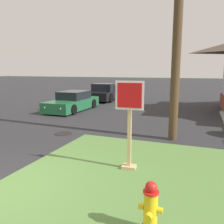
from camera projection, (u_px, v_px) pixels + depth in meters
name	position (u px, v px, depth m)	size (l,w,h in m)	color
ground_plane	(4.00, 192.00, 5.08)	(160.00, 160.00, 0.00)	#2B2B2D
grass_corner_patch	(125.00, 176.00, 5.73)	(5.28, 5.84, 0.08)	#567F3D
fire_hydrant	(150.00, 209.00, 3.64)	(0.38, 0.34, 0.85)	black
stop_sign	(129.00, 127.00, 5.90)	(0.72, 0.31, 2.28)	tan
manhole_cover	(63.00, 134.00, 9.74)	(0.70, 0.70, 0.02)	black
parked_sedan_green	(73.00, 102.00, 15.44)	(1.93, 4.54, 1.25)	#1E6038
pickup_truck_black	(106.00, 93.00, 20.83)	(2.25, 5.36, 1.48)	black
utility_pole	(178.00, 13.00, 8.13)	(1.68, 0.32, 8.87)	#4C3823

